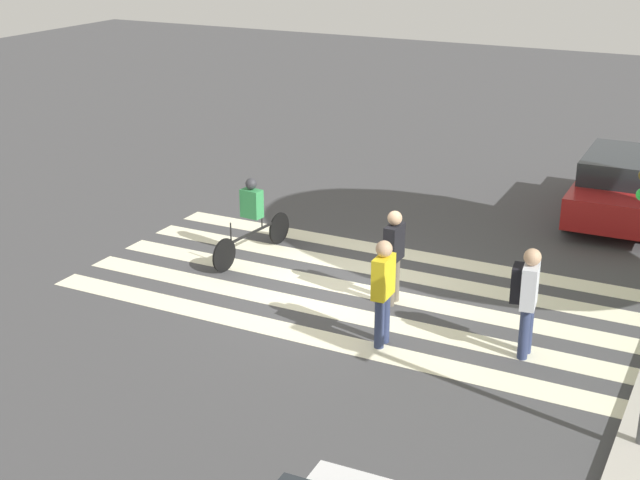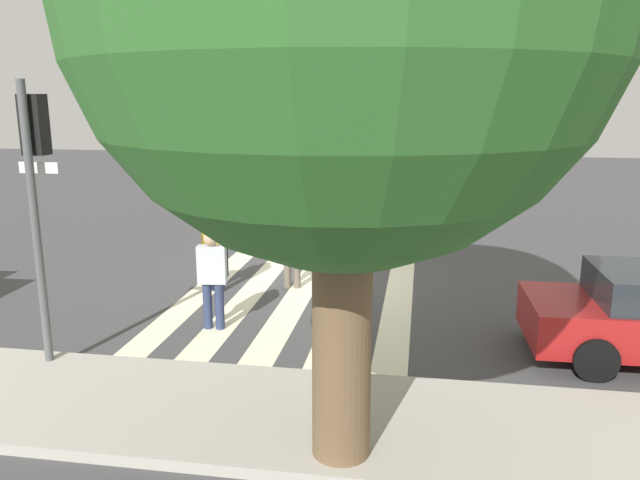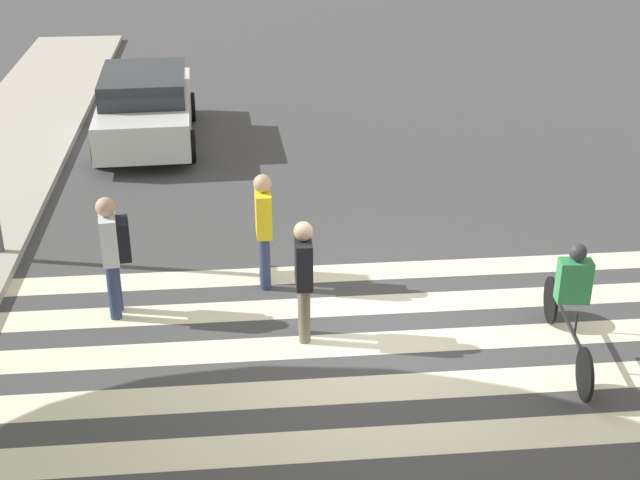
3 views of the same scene
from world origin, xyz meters
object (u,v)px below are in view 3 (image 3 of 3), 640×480
object	(u,v)px
pedestrian_adult_yellow_jacket	(264,224)
pedestrian_adult_tall_backpack	(113,248)
pedestrian_child_with_backpack	(304,274)
car_parked_silver_sedan	(146,106)
cyclist_far_lane	(572,297)

from	to	relation	value
pedestrian_adult_yellow_jacket	pedestrian_adult_tall_backpack	xyz separation A→B (m)	(-0.66, 2.04, 0.04)
pedestrian_adult_yellow_jacket	pedestrian_child_with_backpack	bearing A→B (deg)	15.21
car_parked_silver_sedan	pedestrian_child_with_backpack	bearing A→B (deg)	-163.83
pedestrian_child_with_backpack	cyclist_far_lane	distance (m)	3.36
pedestrian_adult_tall_backpack	car_parked_silver_sedan	world-z (taller)	pedestrian_adult_tall_backpack
pedestrian_adult_yellow_jacket	pedestrian_adult_tall_backpack	size ratio (longest dim) A/B	0.99
pedestrian_adult_yellow_jacket	cyclist_far_lane	bearing A→B (deg)	56.99
cyclist_far_lane	car_parked_silver_sedan	xyz separation A→B (m)	(8.91, 5.94, -0.09)
pedestrian_child_with_backpack	cyclist_far_lane	xyz separation A→B (m)	(-0.77, -3.27, -0.09)
pedestrian_adult_tall_backpack	cyclist_far_lane	bearing A→B (deg)	-113.83
pedestrian_adult_yellow_jacket	car_parked_silver_sedan	bearing A→B (deg)	-162.93
pedestrian_adult_yellow_jacket	car_parked_silver_sedan	distance (m)	6.99
pedestrian_adult_tall_backpack	cyclist_far_lane	size ratio (longest dim) A/B	0.73
pedestrian_adult_yellow_jacket	pedestrian_adult_tall_backpack	distance (m)	2.15
pedestrian_child_with_backpack	car_parked_silver_sedan	distance (m)	8.57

